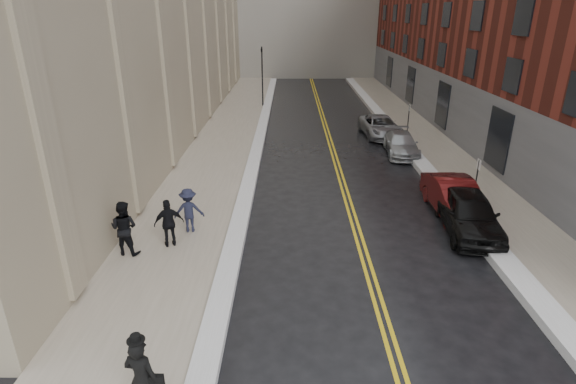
{
  "coord_description": "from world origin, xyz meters",
  "views": [
    {
      "loc": [
        -0.16,
        -10.19,
        8.11
      ],
      "look_at": [
        -0.23,
        5.83,
        1.6
      ],
      "focal_mm": 28.0,
      "sensor_mm": 36.0,
      "label": 1
    }
  ],
  "objects_px": {
    "car_silver_far": "(380,126)",
    "pedestrian_main": "(142,380)",
    "car_black": "(469,213)",
    "pedestrian_b": "(189,210)",
    "car_silver_near": "(401,144)",
    "pedestrian_a": "(124,228)",
    "car_maroon": "(454,197)",
    "pedestrian_c": "(169,223)"
  },
  "relations": [
    {
      "from": "car_silver_near",
      "to": "pedestrian_a",
      "type": "distance_m",
      "value": 17.43
    },
    {
      "from": "car_maroon",
      "to": "car_silver_far",
      "type": "xyz_separation_m",
      "value": [
        -0.74,
        12.78,
        -0.07
      ]
    },
    {
      "from": "pedestrian_a",
      "to": "pedestrian_c",
      "type": "bearing_deg",
      "value": -147.09
    },
    {
      "from": "pedestrian_b",
      "to": "pedestrian_c",
      "type": "bearing_deg",
      "value": 59.11
    },
    {
      "from": "car_silver_far",
      "to": "pedestrian_b",
      "type": "xyz_separation_m",
      "value": [
        -10.08,
        -14.72,
        0.34
      ]
    },
    {
      "from": "car_silver_near",
      "to": "car_silver_far",
      "type": "height_order",
      "value": "car_silver_far"
    },
    {
      "from": "car_silver_far",
      "to": "pedestrian_c",
      "type": "bearing_deg",
      "value": -127.48
    },
    {
      "from": "car_maroon",
      "to": "car_silver_near",
      "type": "relative_size",
      "value": 1.05
    },
    {
      "from": "car_silver_near",
      "to": "car_silver_far",
      "type": "xyz_separation_m",
      "value": [
        -0.46,
        4.2,
        0.05
      ]
    },
    {
      "from": "car_black",
      "to": "car_silver_far",
      "type": "relative_size",
      "value": 0.96
    },
    {
      "from": "pedestrian_a",
      "to": "car_silver_far",
      "type": "bearing_deg",
      "value": -115.22
    },
    {
      "from": "pedestrian_c",
      "to": "pedestrian_b",
      "type": "bearing_deg",
      "value": -133.02
    },
    {
      "from": "car_black",
      "to": "pedestrian_main",
      "type": "relative_size",
      "value": 2.37
    },
    {
      "from": "car_silver_near",
      "to": "pedestrian_b",
      "type": "xyz_separation_m",
      "value": [
        -10.54,
        -10.53,
        0.39
      ]
    },
    {
      "from": "car_silver_far",
      "to": "pedestrian_b",
      "type": "height_order",
      "value": "pedestrian_b"
    },
    {
      "from": "pedestrian_b",
      "to": "car_silver_far",
      "type": "bearing_deg",
      "value": -133.23
    },
    {
      "from": "car_maroon",
      "to": "pedestrian_c",
      "type": "bearing_deg",
      "value": -166.35
    },
    {
      "from": "car_black",
      "to": "pedestrian_a",
      "type": "bearing_deg",
      "value": -165.33
    },
    {
      "from": "pedestrian_main",
      "to": "pedestrian_b",
      "type": "xyz_separation_m",
      "value": [
        -0.86,
        8.57,
        -0.12
      ]
    },
    {
      "from": "pedestrian_a",
      "to": "pedestrian_b",
      "type": "distance_m",
      "value": 2.54
    },
    {
      "from": "car_maroon",
      "to": "pedestrian_a",
      "type": "xyz_separation_m",
      "value": [
        -12.68,
        -3.66,
        0.38
      ]
    },
    {
      "from": "car_black",
      "to": "pedestrian_a",
      "type": "xyz_separation_m",
      "value": [
        -12.68,
        -2.01,
        0.33
      ]
    },
    {
      "from": "car_maroon",
      "to": "pedestrian_main",
      "type": "relative_size",
      "value": 2.32
    },
    {
      "from": "car_silver_far",
      "to": "pedestrian_main",
      "type": "bearing_deg",
      "value": -115.49
    },
    {
      "from": "car_black",
      "to": "pedestrian_b",
      "type": "bearing_deg",
      "value": -172.78
    },
    {
      "from": "car_silver_far",
      "to": "pedestrian_b",
      "type": "bearing_deg",
      "value": -128.28
    },
    {
      "from": "pedestrian_a",
      "to": "car_maroon",
      "type": "bearing_deg",
      "value": -153.14
    },
    {
      "from": "car_black",
      "to": "pedestrian_main",
      "type": "bearing_deg",
      "value": -132.69
    },
    {
      "from": "car_silver_far",
      "to": "pedestrian_a",
      "type": "bearing_deg",
      "value": -129.88
    },
    {
      "from": "car_black",
      "to": "pedestrian_c",
      "type": "distance_m",
      "value": 11.38
    },
    {
      "from": "car_black",
      "to": "car_silver_near",
      "type": "xyz_separation_m",
      "value": [
        -0.28,
        10.23,
        -0.16
      ]
    },
    {
      "from": "pedestrian_main",
      "to": "car_silver_near",
      "type": "bearing_deg",
      "value": -103.84
    },
    {
      "from": "pedestrian_main",
      "to": "pedestrian_b",
      "type": "height_order",
      "value": "pedestrian_main"
    },
    {
      "from": "car_silver_far",
      "to": "pedestrian_main",
      "type": "distance_m",
      "value": 25.05
    },
    {
      "from": "car_maroon",
      "to": "pedestrian_c",
      "type": "height_order",
      "value": "pedestrian_c"
    },
    {
      "from": "car_black",
      "to": "pedestrian_b",
      "type": "height_order",
      "value": "pedestrian_b"
    },
    {
      "from": "car_silver_near",
      "to": "pedestrian_a",
      "type": "xyz_separation_m",
      "value": [
        -12.4,
        -12.24,
        0.5
      ]
    },
    {
      "from": "car_maroon",
      "to": "pedestrian_b",
      "type": "distance_m",
      "value": 10.99
    },
    {
      "from": "car_silver_far",
      "to": "pedestrian_a",
      "type": "relative_size",
      "value": 2.5
    },
    {
      "from": "car_silver_near",
      "to": "pedestrian_b",
      "type": "distance_m",
      "value": 14.9
    },
    {
      "from": "car_black",
      "to": "pedestrian_b",
      "type": "xyz_separation_m",
      "value": [
        -10.82,
        -0.3,
        0.22
      ]
    },
    {
      "from": "car_black",
      "to": "car_maroon",
      "type": "relative_size",
      "value": 1.02
    }
  ]
}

